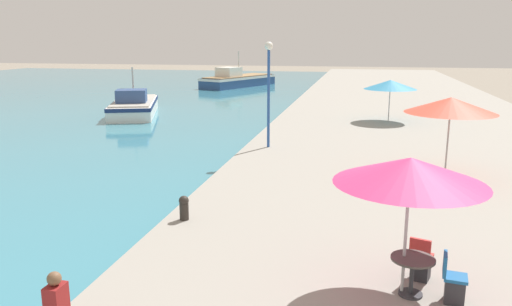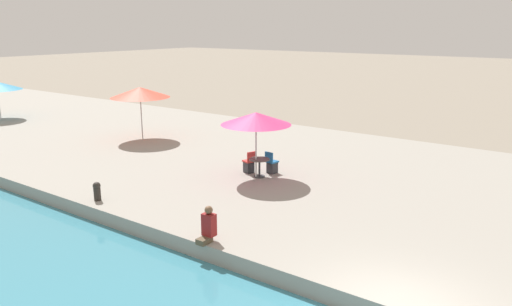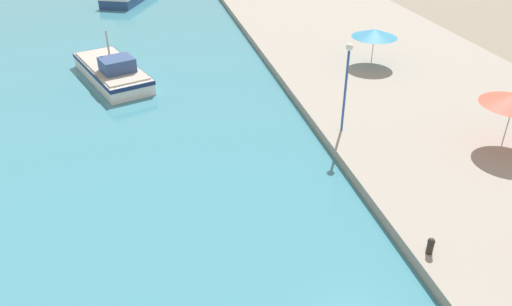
{
  "view_description": "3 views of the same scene",
  "coord_description": "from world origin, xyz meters",
  "px_view_note": "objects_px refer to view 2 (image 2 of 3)",
  "views": [
    {
      "loc": [
        4.97,
        -0.96,
        5.16
      ],
      "look_at": [
        1.5,
        15.53,
        1.32
      ],
      "focal_mm": 35.0,
      "sensor_mm": 36.0,
      "label": 1
    },
    {
      "loc": [
        -9.35,
        -3.09,
        6.36
      ],
      "look_at": [
        5.89,
        7.96,
        1.52
      ],
      "focal_mm": 35.0,
      "sensor_mm": 36.0,
      "label": 2
    },
    {
      "loc": [
        -8.47,
        -0.75,
        12.49
      ],
      "look_at": [
        -4.0,
        18.0,
        1.12
      ],
      "focal_mm": 35.0,
      "sensor_mm": 36.0,
      "label": 3
    }
  ],
  "objects_px": {
    "cafe_chair_right": "(272,165)",
    "person_at_quay": "(208,226)",
    "cafe_table": "(259,164)",
    "cafe_chair_left": "(249,165)",
    "cafe_umbrella_pink": "(256,119)",
    "cafe_umbrella_white": "(140,92)",
    "mooring_bollard": "(97,191)"
  },
  "relations": [
    {
      "from": "cafe_umbrella_pink",
      "to": "person_at_quay",
      "type": "distance_m",
      "value": 6.42
    },
    {
      "from": "cafe_umbrella_white",
      "to": "cafe_table",
      "type": "distance_m",
      "value": 9.4
    },
    {
      "from": "cafe_umbrella_pink",
      "to": "cafe_chair_left",
      "type": "height_order",
      "value": "cafe_umbrella_pink"
    },
    {
      "from": "cafe_umbrella_white",
      "to": "person_at_quay",
      "type": "height_order",
      "value": "cafe_umbrella_white"
    },
    {
      "from": "cafe_table",
      "to": "person_at_quay",
      "type": "xyz_separation_m",
      "value": [
        -5.78,
        -2.38,
        -0.08
      ]
    },
    {
      "from": "cafe_chair_right",
      "to": "mooring_bollard",
      "type": "relative_size",
      "value": 1.39
    },
    {
      "from": "cafe_umbrella_pink",
      "to": "cafe_table",
      "type": "xyz_separation_m",
      "value": [
        0.15,
        -0.06,
        -1.83
      ]
    },
    {
      "from": "cafe_chair_left",
      "to": "cafe_umbrella_pink",
      "type": "bearing_deg",
      "value": -102.77
    },
    {
      "from": "cafe_table",
      "to": "cafe_chair_right",
      "type": "height_order",
      "value": "cafe_chair_right"
    },
    {
      "from": "cafe_table",
      "to": "person_at_quay",
      "type": "relative_size",
      "value": 0.78
    },
    {
      "from": "cafe_umbrella_pink",
      "to": "cafe_chair_right",
      "type": "relative_size",
      "value": 3.0
    },
    {
      "from": "cafe_umbrella_pink",
      "to": "cafe_chair_right",
      "type": "distance_m",
      "value": 2.22
    },
    {
      "from": "cafe_chair_left",
      "to": "cafe_chair_right",
      "type": "distance_m",
      "value": 0.92
    },
    {
      "from": "cafe_chair_left",
      "to": "person_at_quay",
      "type": "relative_size",
      "value": 0.89
    },
    {
      "from": "cafe_umbrella_pink",
      "to": "cafe_umbrella_white",
      "type": "relative_size",
      "value": 0.89
    },
    {
      "from": "cafe_chair_right",
      "to": "person_at_quay",
      "type": "distance_m",
      "value": 6.88
    },
    {
      "from": "cafe_chair_left",
      "to": "cafe_chair_right",
      "type": "bearing_deg",
      "value": -39.65
    },
    {
      "from": "cafe_umbrella_pink",
      "to": "mooring_bollard",
      "type": "relative_size",
      "value": 4.17
    },
    {
      "from": "cafe_table",
      "to": "cafe_chair_right",
      "type": "bearing_deg",
      "value": -8.19
    },
    {
      "from": "cafe_umbrella_white",
      "to": "cafe_chair_left",
      "type": "height_order",
      "value": "cafe_umbrella_white"
    },
    {
      "from": "cafe_table",
      "to": "cafe_chair_right",
      "type": "xyz_separation_m",
      "value": [
        0.72,
        -0.1,
        -0.21
      ]
    },
    {
      "from": "person_at_quay",
      "to": "cafe_chair_left",
      "type": "bearing_deg",
      "value": 27.01
    },
    {
      "from": "person_at_quay",
      "to": "mooring_bollard",
      "type": "bearing_deg",
      "value": 86.84
    },
    {
      "from": "cafe_chair_left",
      "to": "cafe_chair_right",
      "type": "height_order",
      "value": "same"
    },
    {
      "from": "cafe_umbrella_pink",
      "to": "mooring_bollard",
      "type": "distance_m",
      "value": 6.38
    },
    {
      "from": "cafe_chair_right",
      "to": "person_at_quay",
      "type": "height_order",
      "value": "person_at_quay"
    },
    {
      "from": "person_at_quay",
      "to": "cafe_chair_right",
      "type": "bearing_deg",
      "value": 19.32
    },
    {
      "from": "cafe_umbrella_white",
      "to": "cafe_chair_right",
      "type": "distance_m",
      "value": 9.42
    },
    {
      "from": "cafe_table",
      "to": "person_at_quay",
      "type": "height_order",
      "value": "person_at_quay"
    },
    {
      "from": "cafe_umbrella_white",
      "to": "mooring_bollard",
      "type": "distance_m",
      "value": 9.82
    },
    {
      "from": "cafe_umbrella_white",
      "to": "cafe_chair_left",
      "type": "distance_m",
      "value": 8.74
    },
    {
      "from": "person_at_quay",
      "to": "mooring_bollard",
      "type": "relative_size",
      "value": 1.57
    }
  ]
}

